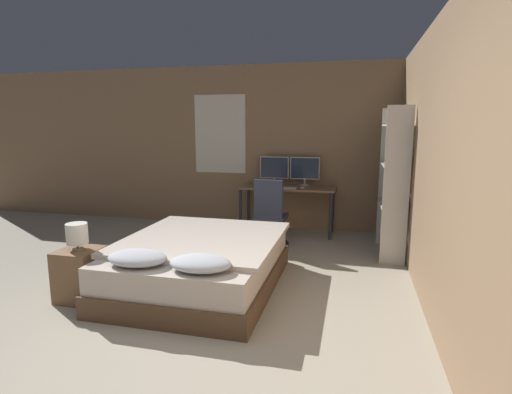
% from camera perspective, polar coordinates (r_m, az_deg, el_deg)
% --- Properties ---
extents(ground_plane, '(20.00, 20.00, 0.00)m').
position_cam_1_polar(ground_plane, '(3.35, -13.52, -20.81)').
color(ground_plane, '#B2A893').
extents(wall_back, '(12.00, 0.08, 2.70)m').
position_cam_1_polar(wall_back, '(6.74, 1.97, 7.07)').
color(wall_back, '#8E7051').
rests_on(wall_back, ground_plane).
extents(wall_side_right, '(0.06, 12.00, 2.70)m').
position_cam_1_polar(wall_side_right, '(4.11, 23.85, 4.27)').
color(wall_side_right, '#8E7051').
rests_on(wall_side_right, ground_plane).
extents(bed, '(1.61, 1.99, 0.61)m').
position_cam_1_polar(bed, '(4.35, -8.01, -9.33)').
color(bed, brown).
rests_on(bed, ground_plane).
extents(nightstand, '(0.39, 0.39, 0.51)m').
position_cam_1_polar(nightstand, '(4.39, -23.81, -10.09)').
color(nightstand, brown).
rests_on(nightstand, ground_plane).
extents(bedside_lamp, '(0.20, 0.20, 0.26)m').
position_cam_1_polar(bedside_lamp, '(4.27, -24.21, -4.81)').
color(bedside_lamp, gray).
rests_on(bedside_lamp, nightstand).
extents(desk, '(1.52, 0.59, 0.76)m').
position_cam_1_polar(desk, '(6.39, 4.48, 0.64)').
color(desk, '#846042').
rests_on(desk, ground_plane).
extents(monitor_left, '(0.48, 0.16, 0.46)m').
position_cam_1_polar(monitor_left, '(6.57, 2.65, 4.06)').
color(monitor_left, '#B7B7BC').
rests_on(monitor_left, desk).
extents(monitor_right, '(0.48, 0.16, 0.46)m').
position_cam_1_polar(monitor_right, '(6.49, 6.99, 3.93)').
color(monitor_right, '#B7B7BC').
rests_on(monitor_right, desk).
extents(keyboard, '(0.35, 0.13, 0.02)m').
position_cam_1_polar(keyboard, '(6.18, 4.20, 1.32)').
color(keyboard, '#B7B7BC').
rests_on(keyboard, desk).
extents(computer_mouse, '(0.07, 0.05, 0.04)m').
position_cam_1_polar(computer_mouse, '(6.14, 6.62, 1.30)').
color(computer_mouse, '#B7B7BC').
rests_on(computer_mouse, desk).
extents(office_chair, '(0.52, 0.52, 0.98)m').
position_cam_1_polar(office_chair, '(5.70, 2.02, -3.38)').
color(office_chair, black).
rests_on(office_chair, ground_plane).
extents(bookshelf, '(0.31, 0.94, 1.95)m').
position_cam_1_polar(bookshelf, '(5.46, 19.13, 2.63)').
color(bookshelf, beige).
rests_on(bookshelf, ground_plane).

